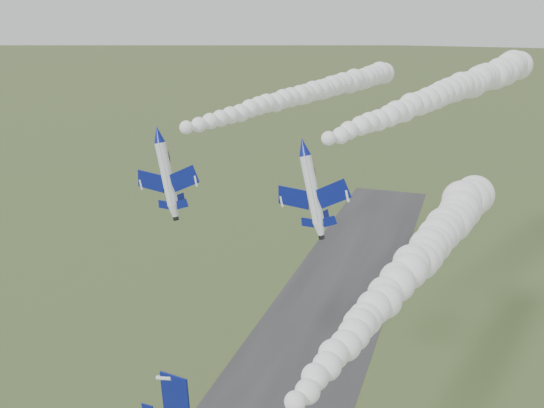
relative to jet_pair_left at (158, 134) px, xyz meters
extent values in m
cone|color=white|center=(25.23, -25.29, -15.72)|extent=(2.36, 2.30, 2.02)
cylinder|color=black|center=(25.45, -24.23, -15.72)|extent=(1.13, 0.84, 1.02)
cube|color=navy|center=(23.26, -29.64, -12.66)|extent=(2.05, 2.85, 4.81)
cube|color=navy|center=(24.56, -26.15, -14.06)|extent=(0.94, 1.31, 2.10)
cylinder|color=white|center=(0.03, 0.09, -0.04)|extent=(3.50, 8.08, 1.67)
cone|color=navy|center=(-1.15, -4.76, -0.04)|extent=(2.12, 2.41, 1.67)
cone|color=white|center=(1.17, 4.76, -0.04)|extent=(2.03, 2.04, 1.67)
cylinder|color=black|center=(1.40, 5.68, -0.04)|extent=(0.96, 0.75, 0.85)
ellipsoid|color=black|center=(-0.56, -1.86, 0.47)|extent=(1.73, 2.90, 1.11)
cube|color=navy|center=(-2.45, 1.48, -0.76)|extent=(4.68, 3.21, 1.01)
cube|color=navy|center=(2.93, 0.16, 0.39)|extent=(4.68, 3.21, 1.01)
cube|color=navy|center=(-0.46, 4.29, -0.35)|extent=(2.06, 1.45, 0.47)
cube|color=navy|center=(2.41, 3.59, 0.26)|extent=(2.06, 1.45, 0.47)
cube|color=navy|center=(0.68, 3.78, 1.15)|extent=(0.87, 1.59, 2.05)
cylinder|color=white|center=(18.24, 1.48, -0.58)|extent=(4.28, 8.17, 1.76)
cone|color=navy|center=(16.59, -3.31, -0.58)|extent=(2.35, 2.56, 1.76)
cone|color=white|center=(19.83, 6.09, -0.58)|extent=(2.22, 2.20, 1.76)
cylinder|color=black|center=(20.14, 6.99, -0.58)|extent=(1.03, 0.83, 0.89)
ellipsoid|color=black|center=(17.44, -0.43, -0.06)|extent=(2.00, 2.99, 1.17)
cube|color=navy|center=(15.90, 3.09, -1.46)|extent=(4.80, 3.56, 1.27)
cube|color=navy|center=(21.14, 1.29, 0.02)|extent=(4.80, 3.56, 1.27)
cube|color=navy|center=(18.15, 5.76, -0.98)|extent=(2.11, 1.60, 0.59)
cube|color=navy|center=(20.94, 4.79, -0.18)|extent=(2.11, 1.60, 0.59)
cube|color=navy|center=(19.17, 5.16, 0.62)|extent=(1.12, 1.66, 2.06)
camera|label=1|loc=(37.01, -64.87, 14.93)|focal=40.00mm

